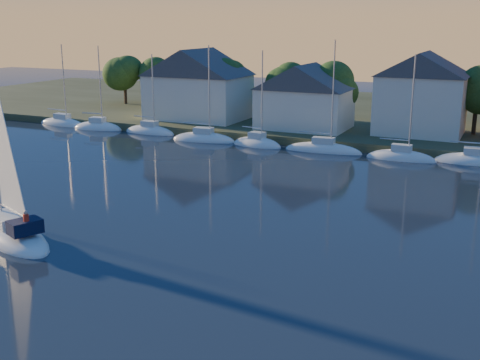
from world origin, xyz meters
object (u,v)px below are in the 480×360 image
Objects in this scene: hero_sailboat at (9,229)px; clubhouse_centre at (305,96)px; clubhouse_east at (422,93)px; clubhouse_west at (198,83)px.

clubhouse_centre is at bearing -74.59° from hero_sailboat.
clubhouse_east is at bearing -90.32° from hero_sailboat.
hero_sailboat reaches higher than clubhouse_east.
clubhouse_east is 0.66× the size of hero_sailboat.
clubhouse_centre is 0.73× the size of hero_sailboat.
hero_sailboat is at bearing -77.15° from clubhouse_west.
clubhouse_west is 30.02m from clubhouse_east.
clubhouse_east is at bearing 1.91° from clubhouse_west.
clubhouse_west is 16.05m from clubhouse_centre.
hero_sailboat is (-5.67, -44.28, -4.49)m from clubhouse_centre.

